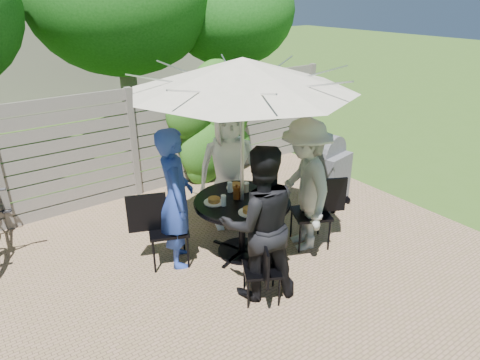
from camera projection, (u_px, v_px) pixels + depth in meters
backyard_envelope at (25, 15)px, 11.78m from camera, size 60.00×60.00×5.00m
patio_table at (242, 216)px, 5.51m from camera, size 1.59×1.59×0.80m
umbrella at (242, 74)px, 4.78m from camera, size 3.45×3.45×2.55m
chair_back at (228, 204)px, 6.50m from camera, size 0.52×0.65×0.85m
person_back at (229, 167)px, 6.11m from camera, size 1.04×0.88×1.81m
chair_left at (168, 242)px, 5.42m from camera, size 0.76×0.62×1.00m
person_left at (176, 199)px, 5.21m from camera, size 0.65×0.77×1.80m
chair_front at (261, 281)px, 4.78m from camera, size 0.54×0.62×0.82m
person_front at (260, 224)px, 4.63m from camera, size 1.08×0.97×1.81m
chair_right at (311, 226)px, 5.82m from camera, size 0.74×0.63×0.98m
person_right at (304, 186)px, 5.54m from camera, size 1.07×1.33×1.80m
plate_back at (236, 186)px, 5.73m from camera, size 0.26×0.26×0.06m
plate_left at (214, 201)px, 5.33m from camera, size 0.26×0.26×0.06m
plate_front at (249, 211)px, 5.09m from camera, size 0.26×0.26×0.06m
plate_right at (269, 195)px, 5.48m from camera, size 0.26×0.26×0.06m
glass_back at (230, 187)px, 5.60m from camera, size 0.07×0.07×0.14m
glass_left at (224, 200)px, 5.24m from camera, size 0.07×0.07×0.14m
glass_front at (255, 203)px, 5.18m from camera, size 0.07×0.07×0.14m
glass_right at (260, 189)px, 5.54m from camera, size 0.07×0.07×0.14m
syrup_jug at (237, 193)px, 5.42m from camera, size 0.09×0.09×0.16m
coffee_cup at (246, 188)px, 5.61m from camera, size 0.08×0.08×0.12m
bbq_grill at (330, 174)px, 6.82m from camera, size 0.65×0.55×1.18m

